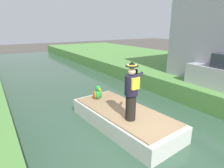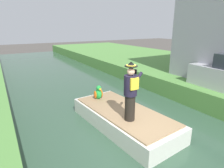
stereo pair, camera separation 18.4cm
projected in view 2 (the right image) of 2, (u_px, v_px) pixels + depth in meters
ground_plane at (144, 144)px, 5.92m from camera, size 80.00×80.00×0.00m
canal_water at (144, 143)px, 5.90m from camera, size 6.82×48.00×0.10m
boat at (123, 118)px, 6.76m from camera, size 2.13×4.33×0.61m
person_pirate at (131, 92)px, 5.71m from camera, size 0.61×0.42×1.85m
parrot_plush at (98, 93)px, 7.64m from camera, size 0.36×0.35×0.57m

